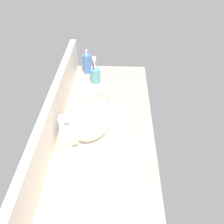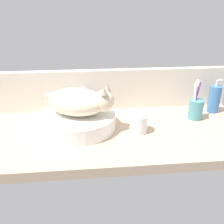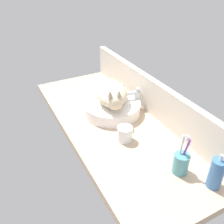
% 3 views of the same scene
% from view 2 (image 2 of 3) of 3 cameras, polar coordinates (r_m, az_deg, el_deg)
% --- Properties ---
extents(ground_plane, '(1.31, 0.52, 0.04)m').
position_cam_2_polar(ground_plane, '(1.09, -2.15, -5.17)').
color(ground_plane, tan).
extents(backsplash_panel, '(1.31, 0.04, 0.20)m').
position_cam_2_polar(backsplash_panel, '(1.26, -2.96, 5.13)').
color(backsplash_panel, silver).
rests_on(backsplash_panel, ground_plane).
extents(sink_basin, '(0.33, 0.33, 0.07)m').
position_cam_2_polar(sink_basin, '(1.10, -7.78, -1.96)').
color(sink_basin, white).
rests_on(sink_basin, ground_plane).
extents(cat, '(0.30, 0.25, 0.14)m').
position_cam_2_polar(cat, '(1.05, -7.36, 2.40)').
color(cat, beige).
rests_on(cat, sink_basin).
extents(faucet, '(0.04, 0.12, 0.14)m').
position_cam_2_polar(faucet, '(1.21, -6.61, 2.81)').
color(faucet, silver).
rests_on(faucet, ground_plane).
extents(soap_dispenser, '(0.06, 0.06, 0.17)m').
position_cam_2_polar(soap_dispenser, '(1.33, 22.32, 2.82)').
color(soap_dispenser, '#3F72B2').
rests_on(soap_dispenser, ground_plane).
extents(toothbrush_cup, '(0.07, 0.07, 0.19)m').
position_cam_2_polar(toothbrush_cup, '(1.23, 18.59, 0.76)').
color(toothbrush_cup, teal).
rests_on(toothbrush_cup, ground_plane).
extents(water_glass, '(0.08, 0.08, 0.08)m').
position_cam_2_polar(water_glass, '(1.06, 6.10, -2.87)').
color(water_glass, white).
rests_on(water_glass, ground_plane).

